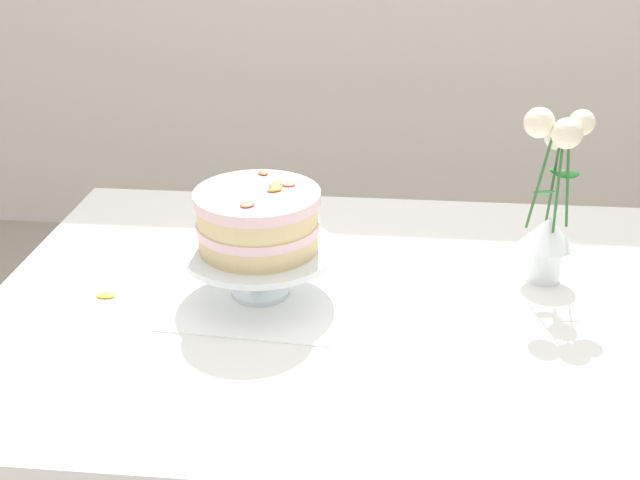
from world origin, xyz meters
name	(u,v)px	position (x,y,z in m)	size (l,w,h in m)	color
dining_table	(358,349)	(0.00, -0.03, 0.65)	(1.40, 1.00, 0.74)	white
linen_napkin	(261,294)	(-0.19, 0.00, 0.74)	(0.32, 0.32, 0.00)	white
cake_stand	(259,255)	(-0.19, 0.00, 0.82)	(0.29, 0.29, 0.10)	silver
layer_cake	(258,219)	(-0.19, 0.00, 0.90)	(0.23, 0.23, 0.12)	beige
flower_vase	(552,201)	(0.35, 0.11, 0.91)	(0.13, 0.11, 0.35)	silver
loose_petal_0	(106,295)	(-0.48, -0.04, 0.74)	(0.04, 0.02, 0.01)	yellow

